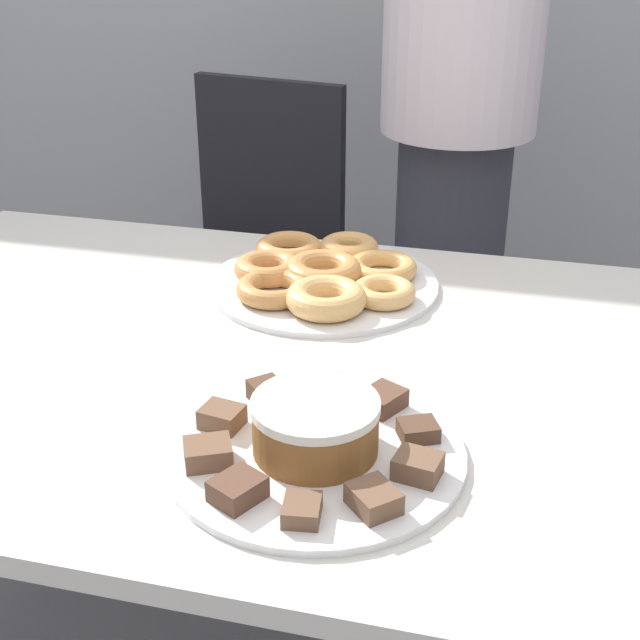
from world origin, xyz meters
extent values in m
cube|color=silver|center=(0.00, 0.00, 0.71)|extent=(1.61, 0.95, 0.03)
cylinder|color=silver|center=(-0.74, 0.42, 0.35)|extent=(0.06, 0.06, 0.69)
cylinder|color=#383842|center=(0.10, 0.84, 0.43)|extent=(0.25, 0.25, 0.86)
cylinder|color=black|center=(-0.41, 0.78, 0.01)|extent=(0.44, 0.44, 0.01)
cylinder|color=#262626|center=(-0.41, 0.78, 0.24)|extent=(0.06, 0.06, 0.44)
cube|color=black|center=(-0.41, 0.78, 0.48)|extent=(0.51, 0.51, 0.04)
cube|color=black|center=(-0.37, 0.99, 0.71)|extent=(0.40, 0.10, 0.42)
cylinder|color=white|center=(0.06, -0.23, 0.73)|extent=(0.36, 0.36, 0.01)
cylinder|color=white|center=(-0.05, 0.26, 0.73)|extent=(0.39, 0.39, 0.01)
cylinder|color=brown|center=(0.06, -0.23, 0.76)|extent=(0.15, 0.15, 0.06)
cylinder|color=white|center=(0.06, -0.23, 0.79)|extent=(0.15, 0.15, 0.01)
cube|color=brown|center=(0.18, -0.25, 0.75)|extent=(0.06, 0.05, 0.03)
cube|color=#513828|center=(0.17, -0.17, 0.74)|extent=(0.06, 0.06, 0.02)
cube|color=brown|center=(0.12, -0.12, 0.74)|extent=(0.07, 0.07, 0.02)
cube|color=brown|center=(0.04, -0.10, 0.74)|extent=(0.04, 0.05, 0.02)
cube|color=#513828|center=(-0.03, -0.14, 0.75)|extent=(0.06, 0.06, 0.03)
cube|color=brown|center=(-0.07, -0.21, 0.74)|extent=(0.06, 0.05, 0.03)
cube|color=brown|center=(-0.06, -0.28, 0.75)|extent=(0.07, 0.07, 0.03)
cube|color=brown|center=(0.00, -0.34, 0.75)|extent=(0.07, 0.07, 0.03)
cube|color=brown|center=(0.08, -0.35, 0.74)|extent=(0.05, 0.05, 0.02)
cube|color=brown|center=(0.15, -0.32, 0.74)|extent=(0.07, 0.07, 0.03)
torus|color=#C68447|center=(-0.05, 0.26, 0.75)|extent=(0.13, 0.13, 0.04)
torus|color=#C68447|center=(-0.15, 0.25, 0.75)|extent=(0.12, 0.12, 0.04)
torus|color=#C68447|center=(-0.12, 0.18, 0.75)|extent=(0.12, 0.12, 0.03)
torus|color=#E5AD66|center=(-0.02, 0.15, 0.75)|extent=(0.13, 0.13, 0.04)
torus|color=#E5AD66|center=(0.06, 0.21, 0.75)|extent=(0.10, 0.10, 0.03)
torus|color=tan|center=(0.04, 0.31, 0.75)|extent=(0.12, 0.12, 0.03)
torus|color=tan|center=(-0.04, 0.38, 0.75)|extent=(0.11, 0.11, 0.04)
torus|color=#D18E4C|center=(-0.14, 0.36, 0.75)|extent=(0.12, 0.12, 0.03)
camera|label=1|loc=(0.28, -1.09, 1.34)|focal=50.00mm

